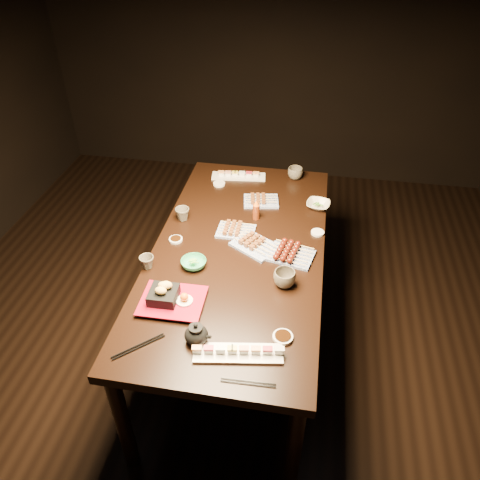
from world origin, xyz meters
name	(u,v)px	position (x,y,z in m)	size (l,w,h in m)	color
ground	(215,378)	(0.00, 0.00, 0.00)	(5.00, 5.00, 0.00)	black
dining_table	(239,299)	(0.09, 0.29, 0.38)	(0.90, 1.80, 0.75)	black
sushi_platter_near	(238,351)	(0.21, -0.40, 0.77)	(0.37, 0.10, 0.05)	white
sushi_platter_far	(239,174)	(-0.04, 1.04, 0.77)	(0.35, 0.10, 0.04)	white
yakitori_plate_center	(236,228)	(0.05, 0.43, 0.78)	(0.21, 0.15, 0.05)	#828EB6
yakitori_plate_right	(255,242)	(0.17, 0.32, 0.78)	(0.23, 0.17, 0.06)	#828EB6
yakitori_plate_left	(261,198)	(0.15, 0.76, 0.78)	(0.21, 0.15, 0.05)	#828EB6
tsukune_plate	(291,252)	(0.37, 0.27, 0.78)	(0.23, 0.17, 0.06)	#828EB6
edamame_bowl_green	(194,263)	(-0.11, 0.11, 0.77)	(0.13, 0.13, 0.04)	#349F61
edamame_bowl_cream	(318,205)	(0.49, 0.77, 0.77)	(0.14, 0.14, 0.03)	beige
tempura_tray	(172,295)	(-0.14, -0.16, 0.80)	(0.29, 0.23, 0.11)	black
teacup_near_left	(147,262)	(-0.34, 0.06, 0.78)	(0.07, 0.07, 0.07)	#524A3E
teacup_mid_right	(284,278)	(0.36, 0.05, 0.79)	(0.11, 0.11, 0.08)	#524A3E
teacup_far_left	(183,214)	(-0.27, 0.50, 0.79)	(0.08, 0.08, 0.08)	#524A3E
teacup_far_right	(295,173)	(0.33, 1.09, 0.79)	(0.10, 0.10, 0.08)	#524A3E
teapot	(196,333)	(0.02, -0.36, 0.80)	(0.12, 0.12, 0.10)	black
condiment_bottle	(256,210)	(0.14, 0.59, 0.81)	(0.04, 0.04, 0.12)	#65260D
sauce_dish_west	(176,239)	(-0.26, 0.30, 0.76)	(0.07, 0.07, 0.01)	white
sauce_dish_east	(318,233)	(0.50, 0.50, 0.76)	(0.07, 0.07, 0.01)	white
sauce_dish_se	(283,337)	(0.38, -0.28, 0.76)	(0.09, 0.09, 0.02)	white
sauce_dish_nw	(219,184)	(-0.15, 0.92, 0.76)	(0.08, 0.08, 0.01)	white
chopsticks_near	(138,346)	(-0.21, -0.43, 0.75)	(0.24, 0.02, 0.01)	black
chopsticks_se	(248,383)	(0.27, -0.53, 0.75)	(0.22, 0.02, 0.01)	black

